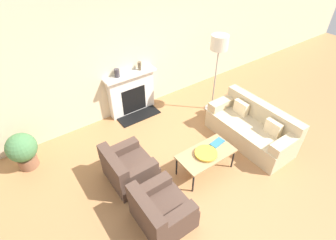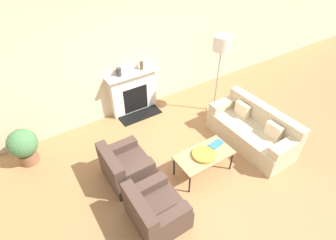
# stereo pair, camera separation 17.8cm
# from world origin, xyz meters

# --- Properties ---
(ground_plane) EXTENTS (18.00, 18.00, 0.00)m
(ground_plane) POSITION_xyz_m (0.00, 0.00, 0.00)
(ground_plane) COLOR #A87547
(wall_back) EXTENTS (18.00, 0.06, 2.90)m
(wall_back) POSITION_xyz_m (0.00, 2.72, 1.45)
(wall_back) COLOR beige
(wall_back) RESTS_ON ground_plane
(fireplace) EXTENTS (1.22, 0.59, 1.02)m
(fireplace) POSITION_xyz_m (0.04, 2.57, 0.50)
(fireplace) COLOR silver
(fireplace) RESTS_ON ground_plane
(couch) EXTENTS (0.82, 1.80, 0.80)m
(couch) POSITION_xyz_m (1.54, 0.25, 0.31)
(couch) COLOR #CCB78E
(couch) RESTS_ON ground_plane
(armchair_near) EXTENTS (0.76, 0.83, 0.70)m
(armchair_near) POSITION_xyz_m (-1.05, -0.22, 0.27)
(armchair_near) COLOR #4C382D
(armchair_near) RESTS_ON ground_plane
(armchair_far) EXTENTS (0.76, 0.83, 0.70)m
(armchair_far) POSITION_xyz_m (-1.05, 0.80, 0.27)
(armchair_far) COLOR #4C382D
(armchair_far) RESTS_ON ground_plane
(coffee_table) EXTENTS (1.04, 0.55, 0.46)m
(coffee_table) POSITION_xyz_m (0.18, 0.15, 0.42)
(coffee_table) COLOR tan
(coffee_table) RESTS_ON ground_plane
(bowl) EXTENTS (0.40, 0.40, 0.05)m
(bowl) POSITION_xyz_m (0.15, 0.13, 0.49)
(bowl) COLOR gold
(bowl) RESTS_ON coffee_table
(book) EXTENTS (0.30, 0.18, 0.02)m
(book) POSITION_xyz_m (0.52, 0.23, 0.47)
(book) COLOR teal
(book) RESTS_ON coffee_table
(floor_lamp) EXTENTS (0.37, 0.37, 1.85)m
(floor_lamp) POSITION_xyz_m (1.65, 1.53, 1.55)
(floor_lamp) COLOR gray
(floor_lamp) RESTS_ON ground_plane
(mantel_vase_left) EXTENTS (0.11, 0.11, 0.18)m
(mantel_vase_left) POSITION_xyz_m (-0.25, 2.59, 1.11)
(mantel_vase_left) COLOR #3D383D
(mantel_vase_left) RESTS_ON fireplace
(mantel_vase_center_left) EXTENTS (0.08, 0.08, 0.19)m
(mantel_vase_center_left) POSITION_xyz_m (0.31, 2.59, 1.11)
(mantel_vase_center_left) COLOR brown
(mantel_vase_center_left) RESTS_ON fireplace
(potted_plant) EXTENTS (0.54, 0.54, 0.75)m
(potted_plant) POSITION_xyz_m (-2.45, 2.18, 0.42)
(potted_plant) COLOR brown
(potted_plant) RESTS_ON ground_plane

